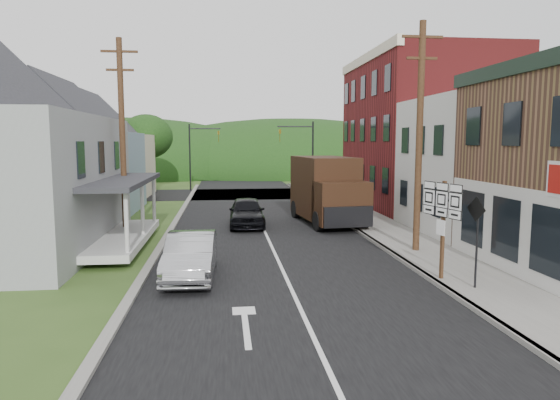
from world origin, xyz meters
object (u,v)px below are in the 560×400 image
object	(u,v)px
delivery_van	(327,190)
warning_sign	(477,230)
dark_sedan	(247,212)
route_sign_cluster	(442,216)
silver_sedan	(191,256)

from	to	relation	value
delivery_van	warning_sign	xyz separation A→B (m)	(1.76, -12.78, 0.06)
dark_sedan	route_sign_cluster	size ratio (longest dim) A/B	1.44
silver_sedan	delivery_van	xyz separation A→B (m)	(6.66, 10.23, 1.10)
delivery_van	route_sign_cluster	distance (m)	11.78
silver_sedan	dark_sedan	distance (m)	9.99
silver_sedan	delivery_van	size ratio (longest dim) A/B	0.66
silver_sedan	dark_sedan	size ratio (longest dim) A/B	0.99
dark_sedan	delivery_van	distance (m)	4.54
silver_sedan	delivery_van	world-z (taller)	delivery_van
silver_sedan	route_sign_cluster	xyz separation A→B (m)	(7.84, -1.48, 1.42)
route_sign_cluster	warning_sign	distance (m)	1.24
silver_sedan	route_sign_cluster	size ratio (longest dim) A/B	1.42
route_sign_cluster	warning_sign	size ratio (longest dim) A/B	1.13
delivery_van	dark_sedan	bearing A→B (deg)	-179.57
delivery_van	warning_sign	size ratio (longest dim) A/B	2.46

